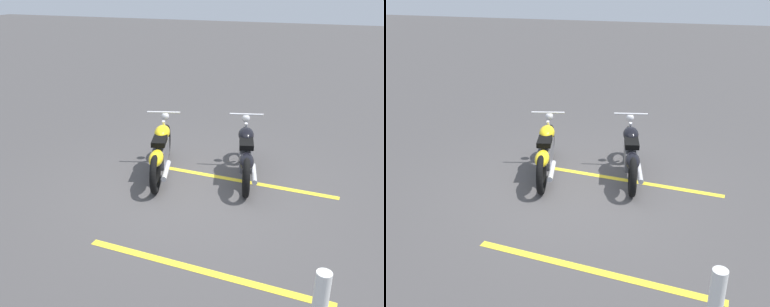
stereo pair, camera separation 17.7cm
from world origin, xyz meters
TOP-DOWN VIEW (x-y plane):
  - ground_plane at (0.00, 0.00)m, footprint 60.00×60.00m
  - motorcycle_bright_foreground at (-0.31, -0.72)m, footprint 2.18×0.83m
  - motorcycle_dark_foreground at (-0.69, 0.76)m, footprint 2.19×0.79m
  - parking_stripe_near at (-0.51, 0.81)m, footprint 0.32×3.20m
  - parking_stripe_mid at (2.11, 0.85)m, footprint 0.32×3.20m

SIDE VIEW (x-z plane):
  - ground_plane at x=0.00m, z-range 0.00..0.00m
  - parking_stripe_near at x=-0.51m, z-range 0.00..0.01m
  - parking_stripe_mid at x=2.11m, z-range 0.00..0.01m
  - motorcycle_bright_foreground at x=-0.31m, z-range -0.06..0.98m
  - motorcycle_dark_foreground at x=-0.69m, z-range -0.06..0.98m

